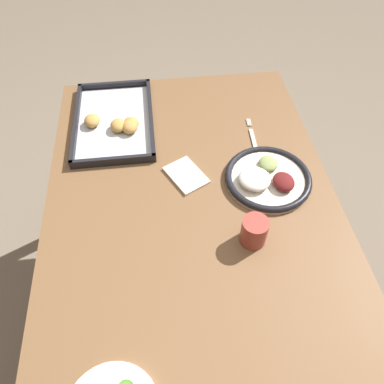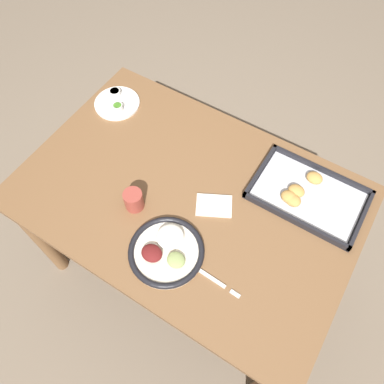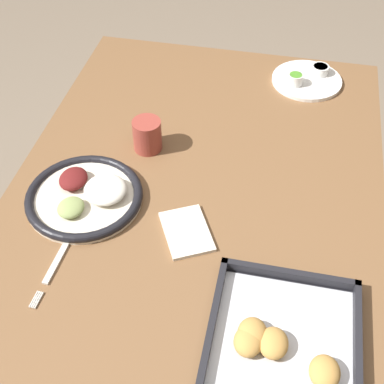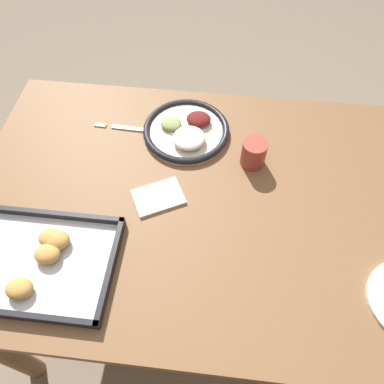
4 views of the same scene
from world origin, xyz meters
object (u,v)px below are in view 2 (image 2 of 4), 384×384
at_px(fork, 207,275).
at_px(saucer_plate, 117,102).
at_px(dinner_plate, 166,250).
at_px(napkin, 214,206).
at_px(baking_tray, 306,194).
at_px(drinking_cup, 134,200).

bearing_deg(fork, saucer_plate, 150.53).
height_order(dinner_plate, napkin, dinner_plate).
bearing_deg(dinner_plate, baking_tray, 55.39).
distance_m(dinner_plate, saucer_plate, 0.69).
relative_size(dinner_plate, drinking_cup, 3.24).
xyz_separation_m(dinner_plate, baking_tray, (0.30, 0.44, -0.00)).
xyz_separation_m(fork, napkin, (-0.11, 0.23, 0.00)).
bearing_deg(dinner_plate, napkin, 78.58).
bearing_deg(napkin, fork, -64.86).
relative_size(fork, baking_tray, 0.56).
xyz_separation_m(saucer_plate, drinking_cup, (0.35, -0.35, 0.03)).
relative_size(dinner_plate, saucer_plate, 1.33).
height_order(fork, baking_tray, baking_tray).
relative_size(fork, saucer_plate, 1.18).
bearing_deg(napkin, saucer_plate, 160.62).
height_order(saucer_plate, napkin, saucer_plate).
bearing_deg(baking_tray, napkin, -140.90).
distance_m(drinking_cup, napkin, 0.28).
bearing_deg(napkin, dinner_plate, -101.42).
bearing_deg(drinking_cup, fork, -13.77).
distance_m(saucer_plate, napkin, 0.62).
bearing_deg(saucer_plate, napkin, -19.38).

